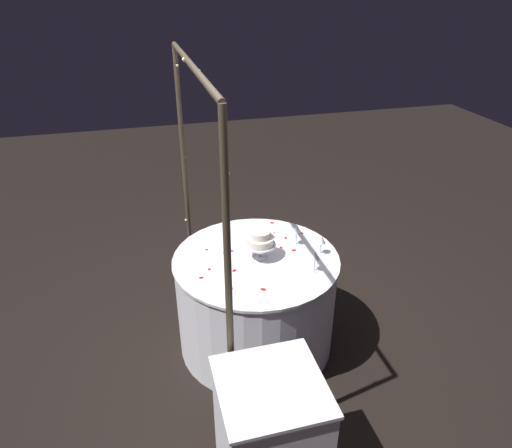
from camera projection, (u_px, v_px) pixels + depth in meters
name	position (u px, v px, depth m)	size (l,w,h in m)	color
ground_plane	(256.00, 341.00, 3.61)	(12.00, 12.00, 0.00)	black
decorative_arch	(199.00, 188.00, 2.89)	(1.78, 0.06, 2.10)	#473D2D
main_table	(256.00, 301.00, 3.43)	(1.17, 1.17, 0.77)	white
side_table	(270.00, 441.00, 2.38)	(0.51, 0.51, 0.82)	white
tiered_cake	(260.00, 240.00, 3.18)	(0.22, 0.22, 0.21)	silver
wine_glass_0	(321.00, 240.00, 3.24)	(0.06, 0.06, 0.15)	silver
wine_glass_1	(296.00, 229.00, 3.35)	(0.06, 0.06, 0.17)	silver
wine_glass_2	(315.00, 256.00, 3.05)	(0.06, 0.06, 0.15)	silver
cake_knife	(258.00, 230.00, 3.58)	(0.16, 0.27, 0.01)	silver
rose_petal_0	(274.00, 237.00, 3.49)	(0.03, 0.02, 0.00)	red
rose_petal_1	(263.00, 289.00, 2.92)	(0.04, 0.03, 0.00)	red
rose_petal_2	(234.00, 270.00, 3.10)	(0.03, 0.02, 0.00)	red
rose_petal_3	(281.00, 247.00, 3.36)	(0.03, 0.02, 0.00)	red
rose_petal_4	(201.00, 278.00, 3.03)	(0.03, 0.02, 0.00)	red
rose_petal_5	(294.00, 250.00, 3.33)	(0.04, 0.03, 0.00)	red
rose_petal_6	(269.00, 237.00, 3.50)	(0.03, 0.02, 0.00)	red
rose_petal_7	(224.00, 253.00, 3.30)	(0.03, 0.02, 0.00)	red
rose_petal_8	(231.00, 288.00, 2.93)	(0.04, 0.03, 0.00)	red
rose_petal_9	(207.00, 250.00, 3.34)	(0.03, 0.02, 0.00)	red
rose_petal_10	(302.00, 233.00, 3.55)	(0.03, 0.02, 0.00)	red
rose_petal_11	(272.00, 223.00, 3.69)	(0.03, 0.02, 0.00)	red
rose_petal_12	(294.00, 233.00, 3.54)	(0.04, 0.03, 0.00)	red
rose_petal_13	(209.00, 269.00, 3.12)	(0.03, 0.02, 0.00)	red
rose_petal_14	(226.00, 255.00, 3.27)	(0.03, 0.02, 0.00)	red
rose_petal_15	(232.00, 251.00, 3.32)	(0.03, 0.02, 0.00)	red
rose_petal_16	(286.00, 238.00, 3.48)	(0.03, 0.02, 0.00)	red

